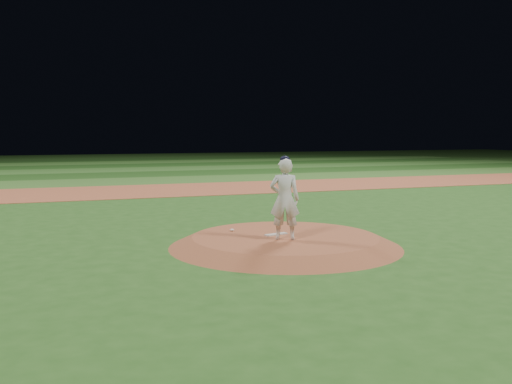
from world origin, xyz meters
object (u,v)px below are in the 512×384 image
Objects in this scene: pitchers_mound at (285,241)px; pitching_rubber at (276,234)px; rosin_bag at (232,230)px; pitcher_on_mound at (285,199)px.

pitchers_mound is 0.29m from pitching_rubber.
rosin_bag reaches higher than pitching_rubber.
pitcher_on_mound is at bearing -108.45° from pitching_rubber.
pitchers_mound is at bearing 64.94° from pitcher_on_mound.
pitching_rubber reaches higher than pitchers_mound.
pitcher_on_mound is at bearing -115.06° from pitchers_mound.
rosin_bag is (-0.83, 0.86, 0.01)m from pitching_rubber.
pitching_rubber is 1.11m from pitcher_on_mound.
rosin_bag is 1.90m from pitcher_on_mound.
pitching_rubber is 5.49× the size of rosin_bag.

